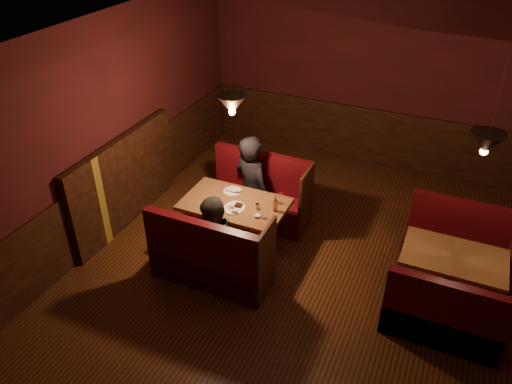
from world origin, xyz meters
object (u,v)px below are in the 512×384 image
at_px(main_bench_far, 260,199).
at_px(diner_b, 216,227).
at_px(second_bench_far, 456,246).
at_px(diner_a, 252,170).
at_px(second_table, 452,267).
at_px(main_bench_near, 210,262).
at_px(main_table, 236,213).
at_px(second_bench_near, 444,320).

bearing_deg(main_bench_far, diner_b, -89.29).
bearing_deg(second_bench_far, diner_a, -176.11).
distance_m(main_bench_far, second_table, 2.73).
bearing_deg(main_bench_far, main_bench_near, -90.00).
distance_m(main_table, second_table, 2.67).
relative_size(main_table, main_bench_far, 0.91).
bearing_deg(second_table, diner_b, -164.60).
relative_size(main_bench_near, second_table, 1.29).
bearing_deg(second_table, second_bench_near, -87.80).
height_order(main_bench_far, main_bench_near, same).
xyz_separation_m(main_bench_near, second_bench_near, (2.68, 0.22, -0.03)).
distance_m(second_bench_far, diner_b, 3.04).
bearing_deg(main_bench_near, diner_b, 84.30).
distance_m(main_bench_far, second_bench_near, 2.98).
height_order(main_table, second_bench_far, main_table).
relative_size(second_bench_near, diner_b, 0.86).
bearing_deg(second_bench_near, diner_a, 157.05).
bearing_deg(main_bench_near, main_table, 91.07).
relative_size(second_table, diner_b, 0.78).
xyz_separation_m(second_bench_far, diner_a, (-2.75, -0.19, 0.57)).
relative_size(second_bench_near, diner_a, 0.73).
distance_m(diner_a, diner_b, 1.22).
bearing_deg(main_bench_near, second_table, 18.61).
bearing_deg(diner_b, main_table, 74.80).
xyz_separation_m(main_bench_far, second_table, (2.65, -0.62, 0.16)).
distance_m(main_table, second_bench_far, 2.83).
distance_m(main_bench_near, second_bench_near, 2.69).
distance_m(second_bench_far, diner_a, 2.82).
bearing_deg(diner_a, main_bench_far, -95.00).
height_order(second_bench_far, diner_b, diner_b).
height_order(diner_a, diner_b, diner_a).
height_order(main_table, second_bench_near, main_table).
relative_size(main_table, diner_b, 0.91).
bearing_deg(second_bench_near, main_table, 168.67).
relative_size(main_bench_far, second_bench_near, 1.17).
xyz_separation_m(main_bench_far, main_bench_near, (0.00, -1.51, 0.00)).
bearing_deg(second_table, main_bench_near, -161.39).
bearing_deg(main_table, diner_b, -87.01).
xyz_separation_m(main_bench_near, diner_b, (0.02, 0.17, 0.41)).
bearing_deg(second_bench_near, main_bench_far, 154.22).
relative_size(main_bench_far, main_bench_near, 1.00).
bearing_deg(second_bench_far, second_bench_near, -90.00).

